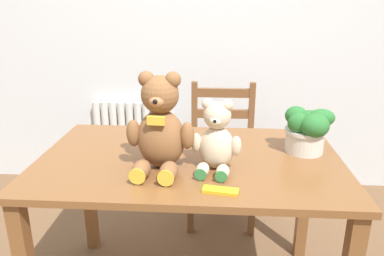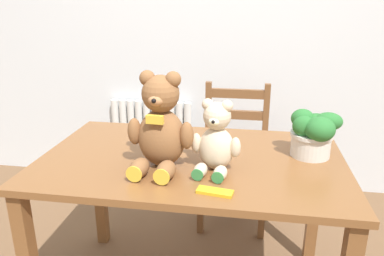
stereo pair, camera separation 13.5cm
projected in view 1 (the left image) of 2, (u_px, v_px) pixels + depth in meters
The scene contains 8 objects.
wall_back at pixel (203, 21), 2.78m from camera, with size 8.00×0.04×2.60m, color silver.
radiator at pixel (135, 147), 3.06m from camera, with size 0.67×0.10×0.69m.
dining_table at pixel (190, 178), 1.72m from camera, with size 1.35×0.85×0.78m.
wooden_chair_behind at pixel (222, 155), 2.54m from camera, with size 0.43×0.41×0.93m.
teddy_bear_left at pixel (160, 128), 1.53m from camera, with size 0.28×0.29×0.41m.
teddy_bear_right at pixel (216, 140), 1.53m from camera, with size 0.21×0.22×0.30m.
potted_plant at pixel (308, 129), 1.71m from camera, with size 0.22×0.21×0.21m.
chocolate_bar at pixel (220, 191), 1.38m from camera, with size 0.13×0.05×0.01m, color gold.
Camera 1 is at (0.12, -1.13, 1.45)m, focal length 35.00 mm.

